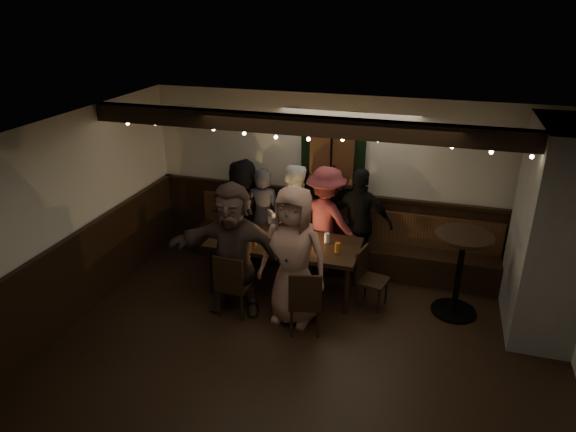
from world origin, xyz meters
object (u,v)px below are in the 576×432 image
(person_d, at_px, (326,220))
(person_g, at_px, (293,256))
(chair_end, at_px, (367,274))
(person_f, at_px, (233,249))
(dining_table, at_px, (284,246))
(person_a, at_px, (244,211))
(person_e, at_px, (360,223))
(chair_near_right, at_px, (305,299))
(high_top, at_px, (460,264))
(person_c, at_px, (293,217))
(chair_near_left, at_px, (232,282))
(person_b, at_px, (263,217))

(person_d, xyz_separation_m, person_g, (-0.09, -1.40, 0.09))
(chair_end, height_order, person_f, person_f)
(dining_table, xyz_separation_m, person_d, (0.43, 0.73, 0.14))
(person_g, bearing_deg, chair_end, 40.92)
(person_a, height_order, person_e, person_e)
(chair_near_right, relative_size, person_g, 0.48)
(chair_end, height_order, high_top, high_top)
(person_e, bearing_deg, person_c, 6.89)
(person_f, bearing_deg, person_e, 42.59)
(chair_near_right, height_order, person_a, person_a)
(person_a, distance_m, person_d, 1.30)
(dining_table, distance_m, chair_near_left, 0.96)
(dining_table, xyz_separation_m, person_g, (0.33, -0.67, 0.23))
(chair_near_left, relative_size, person_e, 0.55)
(dining_table, distance_m, person_b, 0.88)
(dining_table, bearing_deg, person_a, 140.21)
(chair_near_left, bearing_deg, person_b, 93.83)
(high_top, distance_m, person_g, 2.14)
(chair_near_left, relative_size, chair_near_right, 1.02)
(chair_near_left, distance_m, person_a, 1.64)
(dining_table, distance_m, person_a, 1.14)
(chair_near_right, height_order, person_e, person_e)
(dining_table, distance_m, chair_end, 1.21)
(person_c, bearing_deg, dining_table, 78.61)
(high_top, relative_size, person_g, 0.63)
(chair_near_right, height_order, person_c, person_c)
(person_f, bearing_deg, person_a, 102.50)
(person_a, bearing_deg, person_b, 179.52)
(high_top, distance_m, person_a, 3.27)
(dining_table, relative_size, person_g, 1.15)
(person_e, bearing_deg, person_d, 7.03)
(person_f, relative_size, person_g, 0.99)
(chair_near_left, height_order, person_g, person_g)
(chair_end, xyz_separation_m, high_top, (1.15, 0.14, 0.26))
(person_b, relative_size, person_f, 0.86)
(high_top, distance_m, person_f, 2.90)
(chair_near_left, distance_m, chair_near_right, 1.01)
(chair_near_left, bearing_deg, person_e, 49.60)
(person_a, relative_size, person_g, 0.89)
(person_c, distance_m, person_d, 0.50)
(chair_near_left, height_order, high_top, high_top)
(chair_end, distance_m, person_g, 1.14)
(chair_near_left, bearing_deg, person_a, 105.41)
(chair_near_right, relative_size, person_a, 0.54)
(person_c, bearing_deg, person_e, 166.62)
(person_f, bearing_deg, chair_near_right, -18.20)
(chair_near_right, relative_size, high_top, 0.77)
(person_a, bearing_deg, person_d, -173.47)
(dining_table, relative_size, person_e, 1.27)
(dining_table, bearing_deg, person_f, -124.28)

